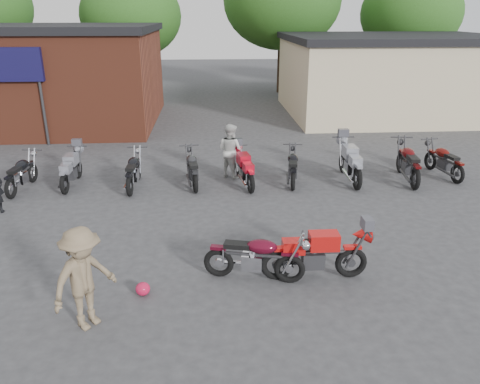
{
  "coord_description": "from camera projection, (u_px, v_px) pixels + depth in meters",
  "views": [
    {
      "loc": [
        -0.52,
        -7.97,
        4.74
      ],
      "look_at": [
        0.15,
        2.01,
        0.9
      ],
      "focal_mm": 35.0,
      "sensor_mm": 36.0,
      "label": 1
    }
  ],
  "objects": [
    {
      "name": "person_light",
      "position": [
        230.0,
        151.0,
        14.22
      ],
      "size": [
        1.01,
        1.0,
        1.64
      ],
      "primitive_type": "imported",
      "rotation": [
        0.0,
        0.0,
        2.4
      ],
      "color": "beige",
      "rests_on": "ground"
    },
    {
      "name": "tree_2",
      "position": [
        282.0,
        19.0,
        28.32
      ],
      "size": [
        7.04,
        7.04,
        8.8
      ],
      "primitive_type": null,
      "color": "#204111",
      "rests_on": "ground"
    },
    {
      "name": "row_bike_4",
      "position": [
        244.0,
        167.0,
        13.61
      ],
      "size": [
        0.93,
        1.95,
        1.09
      ],
      "primitive_type": null,
      "rotation": [
        0.0,
        0.0,
        1.74
      ],
      "color": "red",
      "rests_on": "ground"
    },
    {
      "name": "vintage_motorcycle",
      "position": [
        256.0,
        254.0,
        8.69
      ],
      "size": [
        1.95,
        1.03,
        1.08
      ],
      "primitive_type": null,
      "rotation": [
        0.0,
        0.0,
        -0.23
      ],
      "color": "#4C0919",
      "rests_on": "ground"
    },
    {
      "name": "row_bike_7",
      "position": [
        408.0,
        161.0,
        13.93
      ],
      "size": [
        0.95,
        2.2,
        1.23
      ],
      "primitive_type": null,
      "rotation": [
        0.0,
        0.0,
        1.45
      ],
      "color": "#4C090B",
      "rests_on": "ground"
    },
    {
      "name": "helmet",
      "position": [
        143.0,
        289.0,
        8.36
      ],
      "size": [
        0.31,
        0.31,
        0.24
      ],
      "primitive_type": "ellipsoid",
      "rotation": [
        0.0,
        0.0,
        0.23
      ],
      "color": "#C2143C",
      "rests_on": "ground"
    },
    {
      "name": "row_bike_5",
      "position": [
        293.0,
        165.0,
        13.81
      ],
      "size": [
        0.87,
        1.9,
        1.06
      ],
      "primitive_type": null,
      "rotation": [
        0.0,
        0.0,
        1.42
      ],
      "color": "black",
      "rests_on": "ground"
    },
    {
      "name": "row_bike_0",
      "position": [
        21.0,
        172.0,
        13.23
      ],
      "size": [
        0.77,
        1.88,
        1.07
      ],
      "primitive_type": null,
      "rotation": [
        0.0,
        0.0,
        1.48
      ],
      "color": "black",
      "rests_on": "ground"
    },
    {
      "name": "brick_building",
      "position": [
        19.0,
        78.0,
        20.92
      ],
      "size": [
        12.0,
        8.0,
        4.0
      ],
      "primitive_type": "cube",
      "color": "brown",
      "rests_on": "ground"
    },
    {
      "name": "row_bike_1",
      "position": [
        71.0,
        168.0,
        13.55
      ],
      "size": [
        0.65,
        1.88,
        1.08
      ],
      "primitive_type": null,
      "rotation": [
        0.0,
        0.0,
        1.55
      ],
      "color": "gray",
      "rests_on": "ground"
    },
    {
      "name": "row_bike_6",
      "position": [
        350.0,
        161.0,
        13.93
      ],
      "size": [
        0.74,
        2.16,
        1.24
      ],
      "primitive_type": null,
      "rotation": [
        0.0,
        0.0,
        1.55
      ],
      "color": "#8E919B",
      "rests_on": "ground"
    },
    {
      "name": "row_bike_3",
      "position": [
        192.0,
        167.0,
        13.63
      ],
      "size": [
        0.86,
        1.94,
        1.09
      ],
      "primitive_type": null,
      "rotation": [
        0.0,
        0.0,
        1.71
      ],
      "color": "#262629",
      "rests_on": "ground"
    },
    {
      "name": "tree_3",
      "position": [
        409.0,
        29.0,
        29.03
      ],
      "size": [
        6.08,
        6.08,
        7.6
      ],
      "primitive_type": null,
      "color": "#204111",
      "rests_on": "ground"
    },
    {
      "name": "person_tan",
      "position": [
        84.0,
        279.0,
        7.28
      ],
      "size": [
        1.22,
        1.26,
        1.73
      ],
      "primitive_type": "imported",
      "rotation": [
        0.0,
        0.0,
        0.85
      ],
      "color": "#77644A",
      "rests_on": "ground"
    },
    {
      "name": "row_bike_2",
      "position": [
        133.0,
        169.0,
        13.42
      ],
      "size": [
        0.67,
        1.89,
        1.09
      ],
      "primitive_type": null,
      "rotation": [
        0.0,
        0.0,
        1.54
      ],
      "color": "black",
      "rests_on": "ground"
    },
    {
      "name": "ground",
      "position": [
        239.0,
        272.0,
        9.15
      ],
      "size": [
        90.0,
        90.0,
        0.0
      ],
      "primitive_type": "plane",
      "color": "#343437"
    },
    {
      "name": "sportbike",
      "position": [
        317.0,
        252.0,
        8.73
      ],
      "size": [
        1.96,
        0.65,
        1.13
      ],
      "primitive_type": null,
      "rotation": [
        0.0,
        0.0,
        -0.0
      ],
      "color": "red",
      "rests_on": "ground"
    },
    {
      "name": "tree_1",
      "position": [
        132.0,
        31.0,
        28.01
      ],
      "size": [
        5.92,
        5.92,
        7.4
      ],
      "primitive_type": null,
      "color": "#204111",
      "rests_on": "ground"
    },
    {
      "name": "row_bike_8",
      "position": [
        444.0,
        159.0,
        14.35
      ],
      "size": [
        0.9,
        1.94,
        1.09
      ],
      "primitive_type": null,
      "rotation": [
        0.0,
        0.0,
        1.72
      ],
      "color": "#590E0B",
      "rests_on": "ground"
    },
    {
      "name": "stucco_building",
      "position": [
        391.0,
        78.0,
        23.02
      ],
      "size": [
        10.0,
        8.0,
        3.5
      ],
      "primitive_type": "cube",
      "color": "#C0B089",
      "rests_on": "ground"
    }
  ]
}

